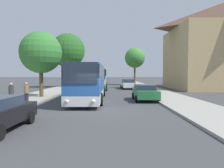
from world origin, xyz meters
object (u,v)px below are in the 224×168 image
Objects in this scene: parked_car_right_far at (128,84)px; pedestrian_waiting_far at (11,94)px; bus_front at (89,82)px; tree_right_near at (135,58)px; tree_left_far at (68,51)px; parked_car_right_near at (145,92)px; pedestrian_waiting_near at (26,93)px; tree_left_near at (41,53)px; bus_middle at (98,79)px.

parked_car_right_far is 2.62× the size of pedestrian_waiting_far.
pedestrian_waiting_far is at bearing -140.77° from bus_front.
parked_car_right_far is 0.55× the size of tree_right_near.
parked_car_right_near is at bearing -60.49° from tree_left_far.
pedestrian_waiting_far is at bearing 24.90° from pedestrian_waiting_near.
parked_car_right_far is 16.97m from tree_left_near.
tree_right_near is (2.53, 12.42, 5.14)m from parked_car_right_far.
tree_left_near is at bearing -11.77° from parked_car_right_near.
tree_left_far reaches higher than bus_front.
tree_left_near is (0.26, 6.24, 3.64)m from pedestrian_waiting_far.
parked_car_right_far is at bearing -156.64° from pedestrian_waiting_near.
tree_left_far reaches higher than pedestrian_waiting_near.
bus_middle reaches higher than parked_car_right_near.
pedestrian_waiting_far is at bearing 21.20° from parked_car_right_near.
bus_middle is (0.11, 14.49, -0.03)m from bus_front.
bus_middle is 1.68× the size of tree_left_near.
parked_car_right_near is at bearing 88.07° from parked_car_right_far.
parked_car_right_near is at bearing -71.80° from bus_middle.
bus_middle is 1.17× the size of tree_left_far.
pedestrian_waiting_near is 0.21× the size of tree_right_near.
pedestrian_waiting_near is at bearing -111.55° from tree_right_near.
bus_middle is 18.20m from pedestrian_waiting_near.
bus_middle is 2.52× the size of parked_car_right_far.
bus_middle is at bearing -37.05° from tree_left_far.
parked_car_right_far reaches higher than parked_car_right_near.
bus_front is 7.31× the size of pedestrian_waiting_near.
pedestrian_waiting_near is at bearing -106.24° from bus_middle.
pedestrian_waiting_far is (-5.44, -18.82, -0.72)m from bus_middle.
bus_front is at bearing -105.00° from tree_right_near.
tree_right_near is at bearing -150.45° from pedestrian_waiting_near.
pedestrian_waiting_near is 22.55m from tree_left_far.
parked_car_right_far is at bearing -88.40° from parked_car_right_near.
bus_front is 14.49m from bus_middle.
parked_car_right_near is at bearing -12.00° from tree_left_near.
tree_left_near is 28.54m from tree_right_near.
bus_middle is 8.63m from tree_left_far.
tree_left_far reaches higher than parked_car_right_far.
parked_car_right_far is at bearing 6.77° from bus_middle.
parked_car_right_near is (5.12, -14.77, -0.94)m from bus_middle.
parked_car_right_far is 2.65× the size of pedestrian_waiting_near.
pedestrian_waiting_near is at bearing 58.96° from parked_car_right_far.
bus_front is at bearing -115.44° from pedestrian_waiting_far.
tree_left_near is at bearing 159.56° from bus_front.
parked_car_right_far is (-0.37, 15.41, 0.04)m from parked_car_right_near.
pedestrian_waiting_far is (-5.33, -4.33, -0.76)m from bus_front.
pedestrian_waiting_near is 6.16m from tree_left_near.
tree_left_far is (-0.23, 23.10, 5.62)m from pedestrian_waiting_far.
tree_right_near is (7.27, 13.06, 4.24)m from bus_middle.
tree_left_far is at bearing 142.06° from bus_middle.
tree_left_near is 0.82× the size of tree_right_near.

